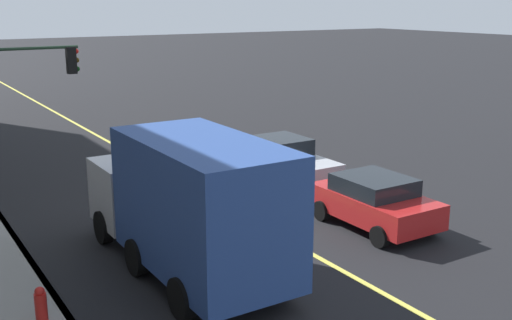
{
  "coord_description": "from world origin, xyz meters",
  "views": [
    {
      "loc": [
        -16.55,
        9.2,
        6.36
      ],
      "look_at": [
        -2.01,
        0.09,
        1.98
      ],
      "focal_mm": 43.58,
      "sensor_mm": 36.0,
      "label": 1
    }
  ],
  "objects_px": {
    "car_red": "(375,201)",
    "fire_hydrant": "(41,309)",
    "car_silver": "(284,160)",
    "truck_blue": "(190,202)",
    "traffic_light_mast": "(14,90)"
  },
  "relations": [
    {
      "from": "car_red",
      "to": "fire_hydrant",
      "type": "height_order",
      "value": "car_red"
    },
    {
      "from": "truck_blue",
      "to": "fire_hydrant",
      "type": "bearing_deg",
      "value": 103.97
    },
    {
      "from": "traffic_light_mast",
      "to": "fire_hydrant",
      "type": "bearing_deg",
      "value": 170.02
    },
    {
      "from": "car_silver",
      "to": "traffic_light_mast",
      "type": "height_order",
      "value": "traffic_light_mast"
    },
    {
      "from": "truck_blue",
      "to": "fire_hydrant",
      "type": "xyz_separation_m",
      "value": [
        -0.93,
        3.75,
        -1.31
      ]
    },
    {
      "from": "car_silver",
      "to": "truck_blue",
      "type": "relative_size",
      "value": 0.64
    },
    {
      "from": "car_red",
      "to": "fire_hydrant",
      "type": "bearing_deg",
      "value": 95.47
    },
    {
      "from": "car_red",
      "to": "fire_hydrant",
      "type": "xyz_separation_m",
      "value": [
        -0.92,
        9.64,
        -0.32
      ]
    },
    {
      "from": "traffic_light_mast",
      "to": "fire_hydrant",
      "type": "height_order",
      "value": "traffic_light_mast"
    },
    {
      "from": "car_red",
      "to": "truck_blue",
      "type": "height_order",
      "value": "truck_blue"
    },
    {
      "from": "car_red",
      "to": "car_silver",
      "type": "bearing_deg",
      "value": -5.88
    },
    {
      "from": "traffic_light_mast",
      "to": "fire_hydrant",
      "type": "xyz_separation_m",
      "value": [
        -9.55,
        1.68,
        -3.1
      ]
    },
    {
      "from": "fire_hydrant",
      "to": "traffic_light_mast",
      "type": "bearing_deg",
      "value": -9.98
    },
    {
      "from": "traffic_light_mast",
      "to": "car_red",
      "type": "bearing_deg",
      "value": -137.28
    },
    {
      "from": "truck_blue",
      "to": "traffic_light_mast",
      "type": "bearing_deg",
      "value": 13.52
    }
  ]
}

